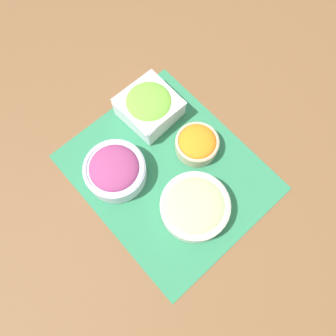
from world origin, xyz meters
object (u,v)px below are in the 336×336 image
Objects in this scene: cucumber_bowl at (195,206)px; onion_bowl at (115,170)px; carrot_bowl at (198,144)px; lettuce_bowl at (149,106)px.

cucumber_bowl is 1.09× the size of onion_bowl.
cucumber_bowl is 1.49× the size of carrot_bowl.
carrot_bowl is (0.09, 0.21, -0.01)m from onion_bowl.
lettuce_bowl is 0.17m from carrot_bowl.
cucumber_bowl is at bearing 23.24° from onion_bowl.
onion_bowl is 1.37× the size of carrot_bowl.
onion_bowl is at bearing -156.76° from cucumber_bowl.
carrot_bowl is (0.17, 0.03, -0.01)m from lettuce_bowl.
cucumber_bowl is (0.29, -0.10, -0.01)m from lettuce_bowl.
onion_bowl is (-0.21, -0.09, 0.00)m from cucumber_bowl.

